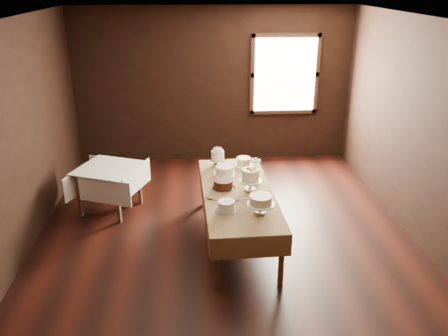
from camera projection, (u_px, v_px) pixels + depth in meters
floor at (225, 240)px, 6.12m from camera, size 5.00×6.00×0.01m
ceiling at (225, 19)px, 5.05m from camera, size 5.00×6.00×0.01m
wall_back at (213, 86)px, 8.35m from camera, size 5.00×0.02×2.80m
wall_front at (261, 299)px, 2.82m from camera, size 5.00×0.02×2.80m
wall_left at (14, 145)px, 5.42m from camera, size 0.02×6.00×2.80m
wall_right at (424, 135)px, 5.75m from camera, size 0.02×6.00×2.80m
window at (285, 75)px, 8.31m from camera, size 1.10×0.05×1.30m
display_table at (238, 195)px, 5.91m from camera, size 0.95×2.28×0.70m
side_table at (108, 172)px, 6.70m from camera, size 1.06×1.06×0.68m
cake_meringue at (218, 159)px, 6.65m from camera, size 0.25×0.25×0.24m
cake_speckled at (244, 162)px, 6.66m from camera, size 0.26×0.26×0.12m
cake_lattice at (225, 171)px, 6.36m from camera, size 0.31×0.31×0.11m
cake_chocolate at (223, 184)px, 5.95m from camera, size 0.34×0.34×0.12m
cake_flowers at (250, 180)px, 5.89m from camera, size 0.29×0.29×0.29m
cake_swirl at (226, 206)px, 5.37m from camera, size 0.27×0.27×0.13m
cake_cream at (261, 205)px, 5.32m from camera, size 0.37×0.37×0.23m
cake_server_a at (242, 199)px, 5.67m from camera, size 0.21×0.16×0.01m
cake_server_c at (231, 183)px, 6.11m from camera, size 0.08×0.24×0.01m
cake_server_d at (257, 182)px, 6.14m from camera, size 0.20×0.18×0.01m
cake_server_e at (219, 201)px, 5.61m from camera, size 0.22×0.14×0.01m
flower_vase at (255, 178)px, 6.12m from camera, size 0.13×0.13×0.13m
flower_bouquet at (256, 165)px, 6.05m from camera, size 0.14×0.14×0.20m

